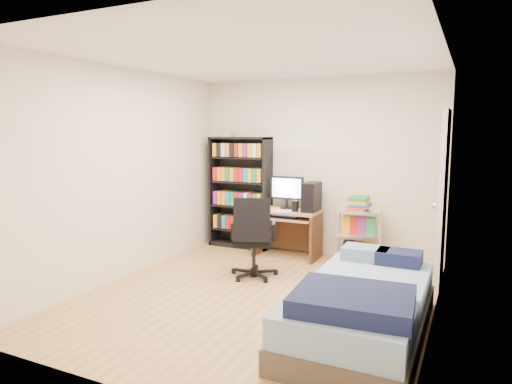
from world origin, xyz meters
The scene contains 7 objects.
room centered at (0.00, 0.00, 1.25)m, with size 3.58×4.08×2.58m.
media_shelf centered at (-1.15, 1.84, 0.86)m, with size 0.94×0.31×1.74m.
computer_desk centered at (-0.20, 1.65, 0.61)m, with size 0.89×0.52×1.12m.
office_chair centered at (-0.31, 0.57, 0.32)m, with size 0.76×0.76×0.99m.
wire_cart centered at (0.70, 1.64, 0.60)m, with size 0.61×0.47×0.91m.
bed centered at (1.23, -0.47, 0.25)m, with size 1.01×2.03×0.58m.
door centered at (1.72, 1.35, 1.00)m, with size 0.12×0.80×2.00m.
Camera 1 is at (2.02, -4.23, 1.75)m, focal length 32.00 mm.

